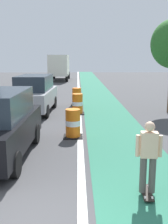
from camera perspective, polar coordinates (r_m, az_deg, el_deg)
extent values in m
cube|color=#286B51|center=(16.68, 4.17, 0.81)|extent=(2.50, 80.00, 0.01)
cube|color=silver|center=(16.60, -0.99, 0.80)|extent=(0.20, 80.00, 0.01)
cube|color=black|center=(6.59, 12.75, -15.79)|extent=(0.30, 0.82, 0.02)
cylinder|color=silver|center=(6.81, 11.76, -14.90)|extent=(0.05, 0.11, 0.11)
cylinder|color=silver|center=(6.84, 13.08, -14.87)|extent=(0.05, 0.11, 0.11)
cylinder|color=silver|center=(6.36, 12.37, -16.96)|extent=(0.05, 0.11, 0.11)
cylinder|color=silver|center=(6.38, 13.80, -16.92)|extent=(0.05, 0.11, 0.11)
cylinder|color=#514C47|center=(6.40, 12.01, -12.44)|extent=(0.15, 0.15, 0.82)
cylinder|color=#514C47|center=(6.43, 13.82, -12.41)|extent=(0.15, 0.15, 0.82)
cube|color=beige|center=(6.17, 13.20, -6.54)|extent=(0.38, 0.25, 0.56)
cylinder|color=beige|center=(6.14, 10.96, -6.79)|extent=(0.09, 0.09, 0.48)
cylinder|color=beige|center=(6.22, 15.39, -6.77)|extent=(0.09, 0.09, 0.48)
sphere|color=beige|center=(6.06, 13.37, -2.94)|extent=(0.22, 0.22, 0.22)
cylinder|color=black|center=(10.05, -10.10, -4.43)|extent=(0.30, 0.69, 0.68)
cylinder|color=black|center=(7.41, -14.24, -10.39)|extent=(0.30, 0.69, 0.68)
cube|color=#9EA0A5|center=(15.51, -10.01, 2.82)|extent=(2.10, 4.70, 0.90)
cube|color=#232D38|center=(15.41, -10.12, 5.95)|extent=(1.78, 2.94, 0.80)
cylinder|color=black|center=(17.14, -11.66, 2.03)|extent=(0.32, 0.70, 0.68)
cylinder|color=black|center=(16.83, -6.23, 2.03)|extent=(0.32, 0.70, 0.68)
cylinder|color=black|center=(14.43, -14.30, 0.19)|extent=(0.32, 0.70, 0.68)
cylinder|color=black|center=(14.05, -7.87, 0.15)|extent=(0.32, 0.70, 0.68)
cylinder|color=orange|center=(10.64, -2.27, -3.88)|extent=(0.56, 0.56, 0.42)
cylinder|color=white|center=(10.56, -2.28, -2.23)|extent=(0.57, 0.57, 0.21)
cylinder|color=orange|center=(10.50, -2.30, -0.55)|extent=(0.56, 0.56, 0.42)
cube|color=black|center=(10.71, -2.26, -5.06)|extent=(0.73, 0.73, 0.04)
cylinder|color=orange|center=(14.95, -1.35, 0.57)|extent=(0.56, 0.56, 0.42)
cylinder|color=white|center=(14.89, -1.35, 1.76)|extent=(0.57, 0.57, 0.21)
cylinder|color=orange|center=(14.84, -1.36, 2.96)|extent=(0.56, 0.56, 0.42)
cube|color=black|center=(14.99, -1.34, -0.29)|extent=(0.73, 0.73, 0.04)
cylinder|color=orange|center=(17.66, -1.51, 2.24)|extent=(0.56, 0.56, 0.42)
cylinder|color=white|center=(17.61, -1.51, 3.25)|extent=(0.57, 0.57, 0.21)
cylinder|color=orange|center=(17.57, -1.52, 4.27)|extent=(0.56, 0.56, 0.42)
cube|color=black|center=(17.69, -1.50, 1.50)|extent=(0.73, 0.73, 0.04)
cube|color=silver|center=(35.57, -5.13, 9.58)|extent=(2.37, 5.63, 2.50)
cube|color=silver|center=(39.42, -4.68, 9.10)|extent=(2.22, 1.93, 2.10)
cylinder|color=black|center=(39.37, -6.18, 7.54)|extent=(0.31, 0.96, 0.96)
cylinder|color=black|center=(39.22, -3.16, 7.57)|extent=(0.31, 0.96, 0.96)
cylinder|color=black|center=(34.36, -7.00, 6.98)|extent=(0.31, 0.96, 0.96)
cylinder|color=black|center=(34.19, -3.54, 7.02)|extent=(0.31, 0.96, 0.96)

